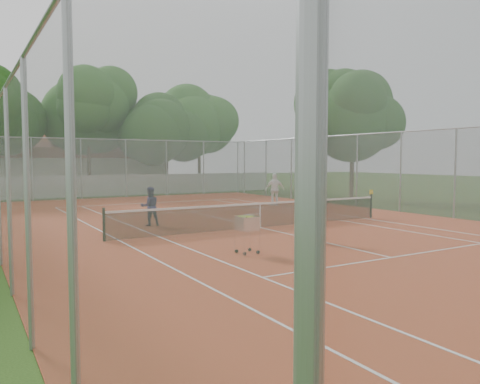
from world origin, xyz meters
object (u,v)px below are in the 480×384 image
clubhouse (63,164)px  ball_hopper (247,233)px  player_far_right (275,189)px  player_near (313,215)px  player_far_left (150,206)px  tennis_net (260,215)px

clubhouse → ball_hopper: 33.06m
clubhouse → player_far_right: (7.46, -22.18, -1.26)m
player_near → player_far_left: player_near is taller
tennis_net → player_far_right: player_far_right is taller
clubhouse → player_far_left: bearing=-93.1°
clubhouse → player_far_left: size_ratio=10.74×
player_far_left → clubhouse: bearing=-88.1°
player_near → player_far_left: (-3.16, 6.13, -0.10)m
player_far_left → ball_hopper: bearing=98.6°
tennis_net → ball_hopper: ball_hopper is taller
player_near → player_far_right: player_far_right is taller
tennis_net → ball_hopper: (-3.04, -4.01, 0.08)m
player_far_right → tennis_net: bearing=74.2°
clubhouse → ball_hopper: bearing=-91.8°
tennis_net → ball_hopper: bearing=-127.2°
player_far_right → clubhouse: bearing=-48.5°
tennis_net → player_far_left: 4.36m
player_near → player_far_right: bearing=69.2°
ball_hopper → player_far_left: bearing=96.3°
player_near → ball_hopper: bearing=-160.6°
clubhouse → player_far_right: clubhouse is taller
tennis_net → player_near: 3.50m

